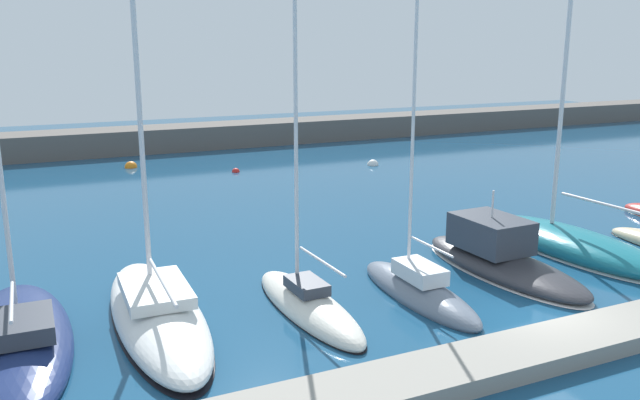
% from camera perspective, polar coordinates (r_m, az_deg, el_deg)
% --- Properties ---
extents(ground_plane, '(120.00, 120.00, 0.00)m').
position_cam_1_polar(ground_plane, '(21.67, 18.16, -10.06)').
color(ground_plane, navy).
extents(dock_pier, '(35.49, 1.97, 0.49)m').
position_cam_1_polar(dock_pier, '(20.45, 21.65, -11.06)').
color(dock_pier, gray).
rests_on(dock_pier, ground_plane).
extents(breakwater_seawall, '(108.00, 3.87, 1.85)m').
position_cam_1_polar(breakwater_seawall, '(54.93, -10.18, 5.44)').
color(breakwater_seawall, '#5B5651').
rests_on(breakwater_seawall, ground_plane).
extents(sailboat_navy_nearest, '(3.17, 9.40, 15.65)m').
position_cam_1_polar(sailboat_navy_nearest, '(20.90, -24.60, -10.77)').
color(sailboat_navy_nearest, navy).
rests_on(sailboat_navy_nearest, ground_plane).
extents(sailboat_white_second, '(2.90, 9.88, 17.08)m').
position_cam_1_polar(sailboat_white_second, '(21.09, -13.85, -9.28)').
color(sailboat_white_second, white).
rests_on(sailboat_white_second, ground_plane).
extents(sailboat_ivory_third, '(1.86, 6.95, 10.72)m').
position_cam_1_polar(sailboat_ivory_third, '(21.46, -1.04, -8.99)').
color(sailboat_ivory_third, silver).
rests_on(sailboat_ivory_third, ground_plane).
extents(sailboat_slate_fourth, '(1.76, 6.53, 10.25)m').
position_cam_1_polar(sailboat_slate_fourth, '(22.77, 8.47, -7.69)').
color(sailboat_slate_fourth, slate).
rests_on(sailboat_slate_fourth, ground_plane).
extents(motorboat_charcoal_fifth, '(2.93, 8.25, 3.19)m').
position_cam_1_polar(motorboat_charcoal_fifth, '(25.86, 15.18, -4.76)').
color(motorboat_charcoal_fifth, '#2D2D33').
rests_on(motorboat_charcoal_fifth, ground_plane).
extents(sailboat_teal_sixth, '(3.25, 9.23, 18.10)m').
position_cam_1_polar(sailboat_teal_sixth, '(29.04, 20.85, -3.35)').
color(sailboat_teal_sixth, '#19707F').
rests_on(sailboat_teal_sixth, ground_plane).
extents(mooring_buoy_red, '(0.52, 0.52, 0.52)m').
position_cam_1_polar(mooring_buoy_red, '(44.23, -7.26, 2.41)').
color(mooring_buoy_red, red).
rests_on(mooring_buoy_red, ground_plane).
extents(mooring_buoy_white, '(0.78, 0.78, 0.78)m').
position_cam_1_polar(mooring_buoy_white, '(46.46, 4.56, 3.01)').
color(mooring_buoy_white, white).
rests_on(mooring_buoy_white, ground_plane).
extents(mooring_buoy_orange, '(0.86, 0.86, 0.86)m').
position_cam_1_polar(mooring_buoy_orange, '(47.26, -15.95, 2.71)').
color(mooring_buoy_orange, orange).
rests_on(mooring_buoy_orange, ground_plane).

